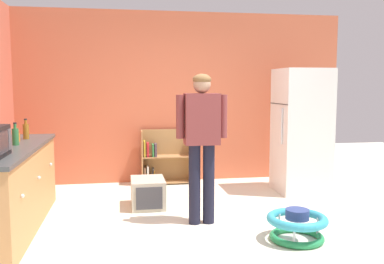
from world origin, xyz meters
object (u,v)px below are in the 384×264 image
at_px(green_glass_bottle, 15,136).
at_px(orange_cup, 16,137).
at_px(kitchen_counter, 8,188).
at_px(bookshelf, 163,160).
at_px(baby_walker, 297,225).
at_px(standing_person, 202,135).
at_px(refrigerator, 301,131).
at_px(amber_bottle, 26,131).
at_px(pet_carrier, 148,193).

bearing_deg(green_glass_bottle, orange_cup, 101.83).
distance_m(kitchen_counter, bookshelf, 2.64).
bearing_deg(baby_walker, standing_person, 140.76).
height_order(refrigerator, amber_bottle, refrigerator).
height_order(baby_walker, amber_bottle, amber_bottle).
bearing_deg(amber_bottle, refrigerator, 6.49).
relative_size(pet_carrier, green_glass_bottle, 2.24).
distance_m(kitchen_counter, green_glass_bottle, 0.56).
relative_size(kitchen_counter, green_glass_bottle, 9.53).
height_order(baby_walker, green_glass_bottle, green_glass_bottle).
xyz_separation_m(refrigerator, bookshelf, (-1.92, 0.84, -0.52)).
bearing_deg(pet_carrier, orange_cup, -172.33).
distance_m(refrigerator, pet_carrier, 2.40).
bearing_deg(green_glass_bottle, bookshelf, 45.28).
xyz_separation_m(green_glass_bottle, orange_cup, (-0.07, 0.31, -0.05)).
relative_size(kitchen_counter, standing_person, 1.41).
height_order(bookshelf, pet_carrier, bookshelf).
bearing_deg(kitchen_counter, amber_bottle, 84.26).
height_order(refrigerator, orange_cup, refrigerator).
xyz_separation_m(standing_person, amber_bottle, (-2.00, 0.77, -0.00)).
height_order(standing_person, amber_bottle, standing_person).
height_order(kitchen_counter, pet_carrier, kitchen_counter).
relative_size(refrigerator, pet_carrier, 3.22).
relative_size(green_glass_bottle, orange_cup, 2.59).
bearing_deg(orange_cup, baby_walker, -23.02).
bearing_deg(green_glass_bottle, standing_person, -6.73).
height_order(amber_bottle, orange_cup, amber_bottle).
relative_size(bookshelf, baby_walker, 1.41).
xyz_separation_m(kitchen_counter, bookshelf, (1.84, 1.89, -0.08)).
height_order(kitchen_counter, standing_person, standing_person).
xyz_separation_m(standing_person, baby_walker, (0.84, -0.68, -0.84)).
distance_m(bookshelf, amber_bottle, 2.26).
height_order(bookshelf, baby_walker, bookshelf).
relative_size(amber_bottle, orange_cup, 2.59).
xyz_separation_m(amber_bottle, green_glass_bottle, (0.00, -0.53, 0.00)).
bearing_deg(refrigerator, bookshelf, 156.53).
height_order(bookshelf, standing_person, standing_person).
height_order(kitchen_counter, orange_cup, orange_cup).
bearing_deg(amber_bottle, bookshelf, 35.30).
relative_size(pet_carrier, amber_bottle, 2.24).
xyz_separation_m(baby_walker, green_glass_bottle, (-2.84, 0.92, 0.84)).
height_order(refrigerator, bookshelf, refrigerator).
bearing_deg(baby_walker, bookshelf, 111.52).
height_order(standing_person, pet_carrier, standing_person).
xyz_separation_m(amber_bottle, orange_cup, (-0.06, -0.22, -0.05)).
relative_size(refrigerator, amber_bottle, 7.24).
xyz_separation_m(baby_walker, pet_carrier, (-1.39, 1.44, 0.02)).
relative_size(kitchen_counter, bookshelf, 2.76).
xyz_separation_m(bookshelf, green_glass_bottle, (-1.77, -1.79, 0.62)).
distance_m(kitchen_counter, baby_walker, 3.03).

